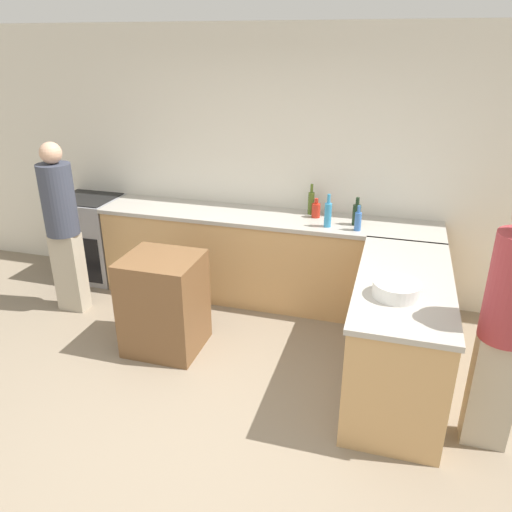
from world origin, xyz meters
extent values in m
plane|color=gray|center=(0.00, 0.00, 0.00)|extent=(14.00, 14.00, 0.00)
cube|color=silver|center=(0.00, 2.41, 1.35)|extent=(8.00, 0.06, 2.70)
cube|color=tan|center=(0.00, 2.08, 0.44)|extent=(3.39, 0.61, 0.89)
cube|color=#ADA89E|center=(0.00, 2.08, 0.91)|extent=(3.42, 0.64, 0.04)
cube|color=tan|center=(1.37, 0.96, 0.44)|extent=(0.66, 1.62, 0.89)
cube|color=#ADA89E|center=(1.37, 0.96, 0.91)|extent=(0.69, 1.65, 0.04)
cube|color=#99999E|center=(-2.05, 2.08, 0.46)|extent=(0.66, 0.61, 0.93)
cube|color=black|center=(-2.05, 1.77, 0.32)|extent=(0.55, 0.01, 0.52)
cube|color=black|center=(-2.05, 2.08, 0.93)|extent=(0.61, 0.56, 0.01)
cube|color=brown|center=(-0.60, 0.95, 0.43)|extent=(0.63, 0.58, 0.86)
cylinder|color=white|center=(1.31, 0.67, 0.98)|extent=(0.32, 0.32, 0.10)
cylinder|color=red|center=(0.49, 2.16, 1.00)|extent=(0.08, 0.08, 0.14)
cylinder|color=red|center=(0.49, 2.16, 1.09)|extent=(0.04, 0.04, 0.05)
cylinder|color=black|center=(0.90, 2.05, 1.02)|extent=(0.08, 0.08, 0.19)
cylinder|color=black|center=(0.90, 2.05, 1.16)|extent=(0.03, 0.03, 0.07)
cylinder|color=#338CBF|center=(0.64, 1.92, 1.04)|extent=(0.07, 0.07, 0.23)
cylinder|color=#338CBF|center=(0.64, 1.92, 1.20)|extent=(0.03, 0.03, 0.09)
cylinder|color=#475B1E|center=(0.43, 2.25, 1.04)|extent=(0.06, 0.06, 0.22)
cylinder|color=#475B1E|center=(0.43, 2.25, 1.19)|extent=(0.03, 0.03, 0.09)
cylinder|color=#386BB7|center=(0.93, 1.90, 1.01)|extent=(0.06, 0.06, 0.17)
cylinder|color=#386BB7|center=(0.93, 1.90, 1.13)|extent=(0.03, 0.03, 0.07)
cube|color=#ADA38E|center=(-1.81, 1.32, 0.41)|extent=(0.28, 0.17, 0.81)
cylinder|color=#383D4C|center=(-1.81, 1.32, 1.15)|extent=(0.31, 0.31, 0.68)
sphere|color=tan|center=(-1.81, 1.32, 1.59)|extent=(0.20, 0.20, 0.20)
cube|color=#ADA38E|center=(1.98, 0.50, 0.41)|extent=(0.28, 0.17, 0.82)
camera|label=1|loc=(1.24, -2.48, 2.52)|focal=35.00mm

